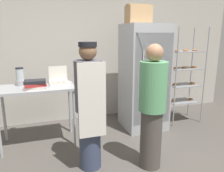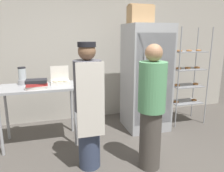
{
  "view_description": "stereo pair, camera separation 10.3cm",
  "coord_description": "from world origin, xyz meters",
  "px_view_note": "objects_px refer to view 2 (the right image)",
  "views": [
    {
      "loc": [
        -0.96,
        -2.04,
        1.7
      ],
      "look_at": [
        -0.05,
        0.72,
        1.01
      ],
      "focal_mm": 35.0,
      "sensor_mm": 36.0,
      "label": 1
    },
    {
      "loc": [
        -0.86,
        -2.07,
        1.7
      ],
      "look_at": [
        -0.05,
        0.72,
        1.01
      ],
      "focal_mm": 35.0,
      "sensor_mm": 36.0,
      "label": 2
    }
  ],
  "objects_px": {
    "person_customer": "(151,108)",
    "person_baker": "(88,105)",
    "binder_stack": "(37,84)",
    "donut_box": "(60,81)",
    "cardboard_storage_box": "(140,14)",
    "blender_pitcher": "(22,77)",
    "refrigerator": "(146,78)",
    "baking_rack": "(187,76)"
  },
  "relations": [
    {
      "from": "refrigerator",
      "to": "person_baker",
      "type": "height_order",
      "value": "refrigerator"
    },
    {
      "from": "blender_pitcher",
      "to": "cardboard_storage_box",
      "type": "xyz_separation_m",
      "value": [
        1.93,
        -0.08,
        0.97
      ]
    },
    {
      "from": "baking_rack",
      "to": "donut_box",
      "type": "distance_m",
      "value": 2.38
    },
    {
      "from": "binder_stack",
      "to": "person_customer",
      "type": "height_order",
      "value": "person_customer"
    },
    {
      "from": "refrigerator",
      "to": "person_customer",
      "type": "bearing_deg",
      "value": -111.67
    },
    {
      "from": "baking_rack",
      "to": "person_baker",
      "type": "relative_size",
      "value": 1.13
    },
    {
      "from": "baking_rack",
      "to": "person_customer",
      "type": "relative_size",
      "value": 1.15
    },
    {
      "from": "refrigerator",
      "to": "person_baker",
      "type": "relative_size",
      "value": 1.16
    },
    {
      "from": "blender_pitcher",
      "to": "binder_stack",
      "type": "bearing_deg",
      "value": -56.56
    },
    {
      "from": "binder_stack",
      "to": "cardboard_storage_box",
      "type": "bearing_deg",
      "value": 8.34
    },
    {
      "from": "baking_rack",
      "to": "donut_box",
      "type": "bearing_deg",
      "value": -178.5
    },
    {
      "from": "refrigerator",
      "to": "donut_box",
      "type": "bearing_deg",
      "value": -178.31
    },
    {
      "from": "refrigerator",
      "to": "binder_stack",
      "type": "height_order",
      "value": "refrigerator"
    },
    {
      "from": "blender_pitcher",
      "to": "cardboard_storage_box",
      "type": "distance_m",
      "value": 2.17
    },
    {
      "from": "cardboard_storage_box",
      "to": "blender_pitcher",
      "type": "bearing_deg",
      "value": 177.56
    },
    {
      "from": "refrigerator",
      "to": "blender_pitcher",
      "type": "relative_size",
      "value": 6.76
    },
    {
      "from": "person_baker",
      "to": "person_customer",
      "type": "relative_size",
      "value": 1.01
    },
    {
      "from": "refrigerator",
      "to": "baking_rack",
      "type": "relative_size",
      "value": 1.03
    },
    {
      "from": "binder_stack",
      "to": "baking_rack",
      "type": "bearing_deg",
      "value": 5.59
    },
    {
      "from": "donut_box",
      "to": "blender_pitcher",
      "type": "height_order",
      "value": "same"
    },
    {
      "from": "cardboard_storage_box",
      "to": "person_baker",
      "type": "distance_m",
      "value": 1.88
    },
    {
      "from": "blender_pitcher",
      "to": "person_baker",
      "type": "xyz_separation_m",
      "value": [
        0.85,
        -1.06,
        -0.21
      ]
    },
    {
      "from": "baking_rack",
      "to": "binder_stack",
      "type": "bearing_deg",
      "value": -174.41
    },
    {
      "from": "refrigerator",
      "to": "person_customer",
      "type": "relative_size",
      "value": 1.18
    },
    {
      "from": "binder_stack",
      "to": "person_baker",
      "type": "relative_size",
      "value": 0.19
    },
    {
      "from": "refrigerator",
      "to": "baking_rack",
      "type": "bearing_deg",
      "value": 1.19
    },
    {
      "from": "baking_rack",
      "to": "donut_box",
      "type": "relative_size",
      "value": 6.26
    },
    {
      "from": "refrigerator",
      "to": "donut_box",
      "type": "xyz_separation_m",
      "value": [
        -1.51,
        -0.04,
        0.04
      ]
    },
    {
      "from": "binder_stack",
      "to": "cardboard_storage_box",
      "type": "distance_m",
      "value": 2.02
    },
    {
      "from": "donut_box",
      "to": "person_customer",
      "type": "xyz_separation_m",
      "value": [
        1.03,
        -1.16,
        -0.16
      ]
    },
    {
      "from": "blender_pitcher",
      "to": "binder_stack",
      "type": "relative_size",
      "value": 0.89
    },
    {
      "from": "donut_box",
      "to": "person_customer",
      "type": "distance_m",
      "value": 1.56
    },
    {
      "from": "donut_box",
      "to": "person_baker",
      "type": "xyz_separation_m",
      "value": [
        0.28,
        -0.93,
        -0.14
      ]
    },
    {
      "from": "blender_pitcher",
      "to": "donut_box",
      "type": "bearing_deg",
      "value": -12.88
    },
    {
      "from": "baking_rack",
      "to": "person_baker",
      "type": "bearing_deg",
      "value": -154.56
    },
    {
      "from": "blender_pitcher",
      "to": "baking_rack",
      "type": "bearing_deg",
      "value": -1.3
    },
    {
      "from": "person_customer",
      "to": "person_baker",
      "type": "bearing_deg",
      "value": 163.43
    },
    {
      "from": "donut_box",
      "to": "person_baker",
      "type": "distance_m",
      "value": 0.99
    },
    {
      "from": "refrigerator",
      "to": "cardboard_storage_box",
      "type": "xyz_separation_m",
      "value": [
        -0.14,
        0.0,
        1.09
      ]
    },
    {
      "from": "binder_stack",
      "to": "cardboard_storage_box",
      "type": "relative_size",
      "value": 0.76
    },
    {
      "from": "donut_box",
      "to": "binder_stack",
      "type": "height_order",
      "value": "donut_box"
    },
    {
      "from": "blender_pitcher",
      "to": "person_baker",
      "type": "distance_m",
      "value": 1.38
    }
  ]
}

